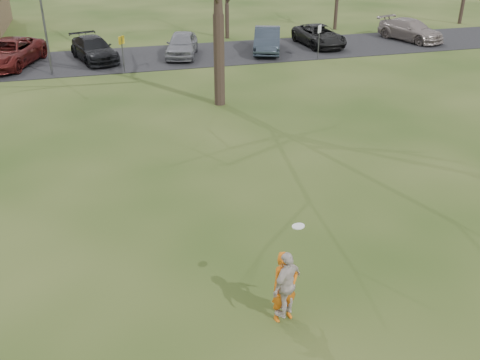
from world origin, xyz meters
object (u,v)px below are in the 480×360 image
at_px(car_4, 182,44).
at_px(car_5, 267,40).
at_px(lamp_post, 41,2).
at_px(car_2, 9,53).
at_px(catching_play, 287,284).
at_px(car_6, 319,35).
at_px(player_defender, 285,287).
at_px(car_3, 94,49).
at_px(car_7, 411,30).

xyz_separation_m(car_4, car_5, (5.57, -0.30, 0.02)).
bearing_deg(lamp_post, car_2, 133.90).
bearing_deg(car_5, catching_play, -87.87).
relative_size(car_2, car_6, 1.16).
bearing_deg(car_5, player_defender, -87.96).
distance_m(car_3, lamp_post, 4.85).
bearing_deg(car_7, car_4, 162.14).
relative_size(car_4, car_5, 0.94).
relative_size(car_3, car_5, 1.03).
xyz_separation_m(car_4, lamp_post, (-7.87, -2.29, 3.17)).
xyz_separation_m(car_2, catching_play, (8.35, -25.23, 0.16)).
height_order(car_5, car_6, car_5).
relative_size(player_defender, car_4, 0.39).
bearing_deg(car_2, car_6, 20.23).
bearing_deg(catching_play, car_6, 65.70).
bearing_deg(car_7, car_6, 159.57).
distance_m(car_2, lamp_post, 4.71).
relative_size(catching_play, lamp_post, 0.36).
bearing_deg(car_7, player_defender, -145.39).
xyz_separation_m(car_3, lamp_post, (-2.44, -2.67, 3.23)).
bearing_deg(car_3, car_2, 166.01).
relative_size(car_3, car_7, 0.96).
height_order(car_4, car_5, car_5).
distance_m(car_6, car_7, 6.96).
bearing_deg(car_7, lamp_post, 167.06).
xyz_separation_m(car_4, car_6, (9.58, 0.54, -0.07)).
xyz_separation_m(player_defender, car_5, (7.55, 24.63, -0.06)).
xyz_separation_m(catching_play, lamp_post, (-5.92, 22.70, 2.98)).
height_order(car_4, catching_play, catching_play).
height_order(player_defender, car_5, player_defender).
bearing_deg(car_2, car_7, 19.69).
bearing_deg(car_3, car_7, -15.63).
relative_size(car_2, car_5, 1.21).
bearing_deg(lamp_post, car_4, 16.25).
height_order(car_3, car_7, car_7).
height_order(car_6, catching_play, catching_play).
xyz_separation_m(car_6, catching_play, (-11.53, -25.54, 0.27)).
relative_size(car_4, car_6, 0.90).
xyz_separation_m(car_4, catching_play, (-1.95, -24.99, 0.20)).
relative_size(car_4, lamp_post, 0.71).
bearing_deg(car_2, player_defender, -52.35).
relative_size(car_6, lamp_post, 0.78).
distance_m(car_5, car_7, 10.99).
relative_size(car_6, car_7, 0.98).
distance_m(player_defender, car_5, 25.77).
xyz_separation_m(car_2, car_4, (10.30, -0.23, -0.04)).
xyz_separation_m(player_defender, catching_play, (0.02, -0.06, 0.12)).
bearing_deg(lamp_post, player_defender, -75.41).
distance_m(player_defender, car_4, 25.01).
height_order(car_5, lamp_post, lamp_post).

